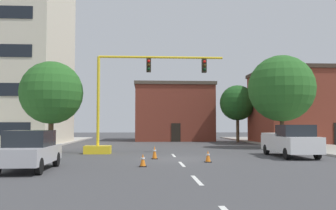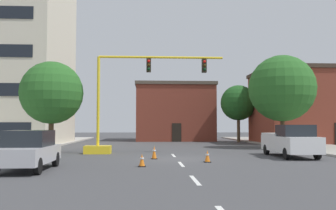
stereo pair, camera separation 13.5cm
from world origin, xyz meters
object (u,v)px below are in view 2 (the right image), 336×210
Objects in this scene: tree_right_mid at (282,88)px; tree_right_far at (238,103)px; traffic_signal_gantry at (116,121)px; tree_left_near at (52,93)px; traffic_cone_roadside_b at (142,160)px; sedan_silver_near_left at (29,150)px; traffic_cone_roadside_a at (154,152)px; pickup_truck_white at (290,141)px; traffic_cone_roadside_c at (207,156)px.

tree_right_far is at bearing 94.61° from tree_right_mid.
tree_left_near is (-4.62, 0.64, 1.98)m from traffic_signal_gantry.
tree_right_mid reaches higher than tree_left_near.
traffic_cone_roadside_b is (6.51, -8.96, -3.95)m from tree_left_near.
sedan_silver_near_left is (1.59, -10.09, -3.37)m from tree_left_near.
pickup_truck_white is at bearing 5.86° from traffic_cone_roadside_a.
traffic_signal_gantry is 2.13× the size of sedan_silver_near_left.
tree_right_mid is (13.68, 5.18, 2.84)m from traffic_signal_gantry.
traffic_signal_gantry is 12.46× the size of traffic_cone_roadside_a.
tree_right_far is at bearing 64.25° from traffic_cone_roadside_a.
tree_right_mid is 15.37m from traffic_cone_roadside_a.
pickup_truck_white is 6.99× the size of traffic_cone_roadside_a.
tree_left_near reaches higher than traffic_cone_roadside_c.
tree_right_far reaches higher than pickup_truck_white.
pickup_truck_white is 8.49m from traffic_cone_roadside_a.
traffic_cone_roadside_b is (-0.66, -4.02, -0.08)m from traffic_cone_roadside_a.
tree_right_far is 30.88m from sedan_silver_near_left.
tree_left_near is 0.81× the size of tree_right_mid.
traffic_cone_roadside_c is (9.95, -7.03, -3.94)m from tree_left_near.
tree_right_mid reaches higher than traffic_cone_roadside_b.
tree_right_mid is 12.46× the size of traffic_cone_roadside_c.
tree_left_near is 1.43× the size of sedan_silver_near_left.
tree_left_near is at bearing 126.03° from traffic_cone_roadside_b.
tree_left_near is 10.46× the size of traffic_cone_roadside_b.
tree_right_mid is 1.76× the size of sedan_silver_near_left.
sedan_silver_near_left is (-16.72, -14.64, -4.23)m from tree_right_mid.
tree_right_mid is at bearing 40.41° from traffic_cone_roadside_a.
traffic_cone_roadside_b is at bearing -77.17° from traffic_signal_gantry.
tree_left_near is 11.76m from traffic_cone_roadside_b.
pickup_truck_white reaches higher than traffic_cone_roadside_c.
pickup_truck_white is at bearing 28.30° from traffic_cone_roadside_b.
pickup_truck_white is 8.74× the size of traffic_cone_roadside_b.
pickup_truck_white is 1.20× the size of sedan_silver_near_left.
tree_right_mid is 15.05m from traffic_cone_roadside_c.
traffic_cone_roadside_c is at bearing -50.16° from traffic_signal_gantry.
tree_right_far is 24.74m from traffic_cone_roadside_c.
pickup_truck_white reaches higher than traffic_cone_roadside_a.
tree_right_mid is 1.47× the size of pickup_truck_white.
sedan_silver_near_left is 5.09m from traffic_cone_roadside_b.
pickup_truck_white is at bearing 23.27° from sedan_silver_near_left.
traffic_cone_roadside_a is 3.48m from traffic_cone_roadside_c.
traffic_signal_gantry is 1.78× the size of pickup_truck_white.
tree_right_far is 8.56× the size of traffic_cone_roadside_a.
sedan_silver_near_left is 7.30× the size of traffic_cone_roadside_b.
tree_right_far is at bearing 72.31° from traffic_cone_roadside_c.
tree_left_near is 8.36× the size of traffic_cone_roadside_a.
tree_right_far reaches higher than tree_left_near.
tree_right_far reaches higher than traffic_cone_roadside_c.
traffic_signal_gantry is at bearing -159.26° from tree_right_mid.
tree_right_far reaches higher than traffic_cone_roadside_b.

